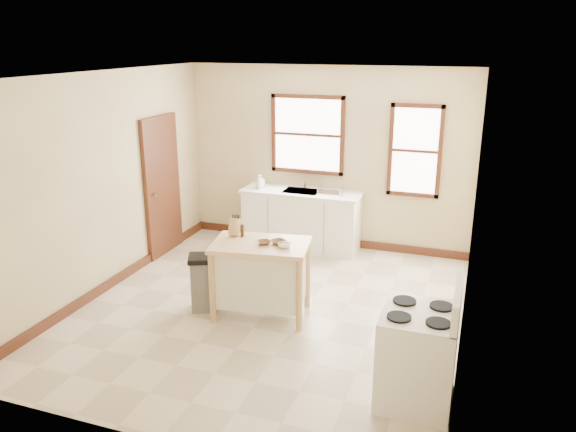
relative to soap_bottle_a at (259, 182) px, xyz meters
The scene contains 23 objects.
floor 2.53m from the soap_bottle_a, 65.20° to the right, with size 5.00×5.00×0.00m, color beige.
ceiling 2.91m from the soap_bottle_a, 65.20° to the right, with size 5.00×5.00×0.00m, color white.
wall_back 1.11m from the soap_bottle_a, 22.36° to the left, with size 4.50×0.04×2.80m, color beige.
wall_left 2.49m from the soap_bottle_a, 121.34° to the right, with size 0.04×5.00×2.80m, color beige.
wall_right 3.86m from the soap_bottle_a, 33.12° to the right, with size 0.04×5.00×2.80m, color beige.
window_main 1.06m from the soap_bottle_a, 29.50° to the left, with size 1.17×0.06×1.22m, color #3B1A10, non-canonical shape.
window_side 2.42m from the soap_bottle_a, ahead, with size 0.77×0.06×1.37m, color #3B1A10, non-canonical shape.
door_left 1.48m from the soap_bottle_a, 147.14° to the right, with size 0.06×0.90×2.10m, color #3B1A10.
baseboard_back 1.42m from the soap_bottle_a, 20.83° to the left, with size 4.50×0.04×0.12m, color #3B1A10.
baseboard_left 2.63m from the soap_bottle_a, 120.74° to the right, with size 0.04×5.00×0.12m, color #3B1A10.
sink_counter 0.88m from the soap_bottle_a, ahead, with size 1.86×0.62×0.92m, color white, non-canonical shape.
faucet 0.73m from the soap_bottle_a, 22.62° to the left, with size 0.03×0.03×0.22m, color silver.
soap_bottle_a is the anchor object (origin of this frame).
soap_bottle_b 0.09m from the soap_bottle_a, 93.45° to the left, with size 0.09×0.09×0.20m, color #B2B2B2.
dish_rack 1.14m from the soap_bottle_a, ahead, with size 0.36×0.27×0.09m, color silver, non-canonical shape.
kitchen_island 2.49m from the soap_bottle_a, 67.37° to the right, with size 1.11×0.71×0.91m, color #EFC48D, non-canonical shape.
knife_block 2.17m from the soap_bottle_a, 75.51° to the right, with size 0.10×0.10×0.20m, color tan, non-canonical shape.
pepper_grinder 2.20m from the soap_bottle_a, 73.00° to the right, with size 0.04×0.04×0.15m, color #412311.
bowl_a 2.46m from the soap_bottle_a, 66.44° to the right, with size 0.15×0.15×0.04m, color brown.
bowl_b 2.46m from the soap_bottle_a, 62.63° to the right, with size 0.17×0.17×0.04m, color brown.
bowl_c 2.59m from the soap_bottle_a, 61.43° to the right, with size 0.15×0.15×0.05m, color white.
trash_bin 2.44m from the soap_bottle_a, 84.35° to the right, with size 0.36×0.30×0.69m, color gray, non-canonical shape.
gas_stove 4.43m from the soap_bottle_a, 49.10° to the right, with size 0.71×0.72×1.16m, color white, non-canonical shape.
Camera 1 is at (2.28, -5.78, 3.18)m, focal length 35.00 mm.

